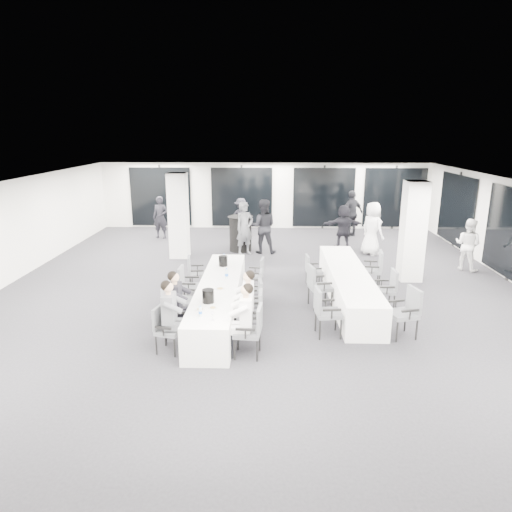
{
  "coord_description": "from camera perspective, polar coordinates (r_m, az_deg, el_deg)",
  "views": [
    {
      "loc": [
        0.21,
        -11.54,
        4.12
      ],
      "look_at": [
        -0.14,
        -0.2,
        0.98
      ],
      "focal_mm": 32.0,
      "sensor_mm": 36.0,
      "label": 1
    }
  ],
  "objects": [
    {
      "name": "room",
      "position": [
        12.96,
        4.71,
        3.23
      ],
      "size": [
        14.04,
        16.04,
        2.84
      ],
      "color": "black",
      "rests_on": "ground"
    },
    {
      "name": "column_left",
      "position": [
        15.29,
        -9.66,
        4.98
      ],
      "size": [
        0.6,
        0.6,
        2.8
      ],
      "primitive_type": "cube",
      "color": "white",
      "rests_on": "floor"
    },
    {
      "name": "column_right",
      "position": [
        13.44,
        19.02,
        2.92
      ],
      "size": [
        0.6,
        0.6,
        2.8
      ],
      "primitive_type": "cube",
      "color": "white",
      "rests_on": "floor"
    },
    {
      "name": "banquet_table_main",
      "position": [
        10.57,
        -4.64,
        -5.36
      ],
      "size": [
        0.9,
        5.0,
        0.75
      ],
      "primitive_type": "cube",
      "color": "white",
      "rests_on": "floor"
    },
    {
      "name": "banquet_table_side",
      "position": [
        11.68,
        11.42,
        -3.57
      ],
      "size": [
        0.9,
        5.0,
        0.75
      ],
      "primitive_type": "cube",
      "color": "white",
      "rests_on": "floor"
    },
    {
      "name": "cocktail_table",
      "position": [
        16.04,
        -1.96,
        2.84
      ],
      "size": [
        0.88,
        0.88,
        1.23
      ],
      "color": "black",
      "rests_on": "floor"
    },
    {
      "name": "chair_main_left_near",
      "position": [
        8.97,
        -11.28,
        -8.59
      ],
      "size": [
        0.55,
        0.58,
        0.9
      ],
      "rotation": [
        0.0,
        0.0,
        -1.82
      ],
      "color": "#53565B",
      "rests_on": "floor"
    },
    {
      "name": "chair_main_left_second",
      "position": [
        9.43,
        -10.63,
        -6.94
      ],
      "size": [
        0.61,
        0.64,
        1.0
      ],
      "rotation": [
        0.0,
        0.0,
        -1.33
      ],
      "color": "#53565B",
      "rests_on": "floor"
    },
    {
      "name": "chair_main_left_mid",
      "position": [
        10.28,
        -9.54,
        -5.01
      ],
      "size": [
        0.59,
        0.63,
        0.99
      ],
      "rotation": [
        0.0,
        0.0,
        -1.78
      ],
      "color": "#53565B",
      "rests_on": "floor"
    },
    {
      "name": "chair_main_left_fourth",
      "position": [
        11.14,
        -8.63,
        -3.41
      ],
      "size": [
        0.5,
        0.56,
        0.97
      ],
      "rotation": [
        0.0,
        0.0,
        -1.59
      ],
      "color": "#53565B",
      "rests_on": "floor"
    },
    {
      "name": "chair_main_left_far",
      "position": [
        12.16,
        -7.71,
        -1.87
      ],
      "size": [
        0.53,
        0.57,
        0.93
      ],
      "rotation": [
        0.0,
        0.0,
        -1.42
      ],
      "color": "#53565B",
      "rests_on": "floor"
    },
    {
      "name": "chair_main_right_near",
      "position": [
        8.59,
        -0.51,
        -8.98
      ],
      "size": [
        0.54,
        0.6,
        1.0
      ],
      "rotation": [
        0.0,
        0.0,
        1.48
      ],
      "color": "#53565B",
      "rests_on": "floor"
    },
    {
      "name": "chair_main_right_second",
      "position": [
        9.33,
        -0.32,
        -6.95
      ],
      "size": [
        0.51,
        0.57,
        0.99
      ],
      "rotation": [
        0.0,
        0.0,
        1.56
      ],
      "color": "#53565B",
      "rests_on": "floor"
    },
    {
      "name": "chair_main_right_mid",
      "position": [
        10.21,
        -0.17,
        -5.2
      ],
      "size": [
        0.52,
        0.56,
        0.91
      ],
      "rotation": [
        0.0,
        0.0,
        1.71
      ],
      "color": "#53565B",
      "rests_on": "floor"
    },
    {
      "name": "chair_main_right_fourth",
      "position": [
        10.98,
        -0.03,
        -3.76
      ],
      "size": [
        0.46,
        0.51,
        0.89
      ],
      "rotation": [
        0.0,
        0.0,
        1.55
      ],
      "color": "#53565B",
      "rests_on": "floor"
    },
    {
      "name": "chair_main_right_far",
      "position": [
        11.85,
        0.12,
        -2.18
      ],
      "size": [
        0.52,
        0.56,
        0.93
      ],
      "rotation": [
        0.0,
        0.0,
        1.46
      ],
      "color": "#53565B",
      "rests_on": "floor"
    },
    {
      "name": "chair_side_left_near",
      "position": [
        9.51,
        8.55,
        -6.56
      ],
      "size": [
        0.57,
        0.62,
        1.03
      ],
      "rotation": [
        0.0,
        0.0,
        -1.47
      ],
      "color": "#53565B",
      "rests_on": "floor"
    },
    {
      "name": "chair_side_left_mid",
      "position": [
        10.99,
        7.62,
        -3.44
      ],
      "size": [
        0.62,
        0.66,
        1.03
      ],
      "rotation": [
        0.0,
        0.0,
        -1.34
      ],
      "color": "#53565B",
      "rests_on": "floor"
    },
    {
      "name": "chair_side_left_far",
      "position": [
        12.47,
        6.97,
        -1.58
      ],
      "size": [
        0.48,
        0.52,
        0.86
      ],
      "rotation": [
        0.0,
        0.0,
        -1.48
      ],
      "color": "#53565B",
      "rests_on": "floor"
    },
    {
      "name": "chair_side_right_near",
      "position": [
        9.86,
        18.33,
        -6.34
      ],
      "size": [
        0.64,
        0.67,
        1.04
      ],
      "rotation": [
        0.0,
        0.0,
        1.83
      ],
      "color": "#53565B",
      "rests_on": "floor"
    },
    {
      "name": "chair_side_right_mid",
      "position": [
        11.25,
        16.15,
        -3.73
      ],
      "size": [
        0.49,
        0.55,
        0.95
      ],
      "rotation": [
        0.0,
        0.0,
        1.59
      ],
      "color": "#53565B",
      "rests_on": "floor"
    },
    {
      "name": "chair_side_right_far",
      "position": [
        12.59,
        14.6,
        -1.36
      ],
      "size": [
        0.58,
        0.63,
        1.03
      ],
      "rotation": [
        0.0,
        0.0,
        1.44
      ],
      "color": "#53565B",
      "rests_on": "floor"
    },
    {
      "name": "seated_guest_a",
      "position": [
        8.8,
        -10.39,
        -6.9
      ],
      "size": [
        0.5,
        0.38,
        1.44
      ],
      "rotation": [
        0.0,
        0.0,
        -1.57
      ],
      "color": "#5A5D62",
      "rests_on": "floor"
    },
    {
      "name": "seated_guest_b",
      "position": [
        9.32,
        -9.66,
        -5.56
      ],
      "size": [
        0.5,
        0.38,
        1.44
      ],
      "rotation": [
        0.0,
        0.0,
        -1.57
      ],
      "color": "black",
      "rests_on": "floor"
    },
    {
      "name": "seated_guest_c",
      "position": [
        8.51,
        -1.66,
        -7.44
      ],
      "size": [
        0.5,
        0.38,
        1.44
      ],
      "rotation": [
        0.0,
        0.0,
        1.57
      ],
      "color": "white",
      "rests_on": "floor"
    },
    {
      "name": "seated_guest_d",
      "position": [
        9.25,
        -1.37,
        -5.5
      ],
      "size": [
        0.5,
        0.38,
        1.44
      ],
      "rotation": [
        0.0,
        0.0,
        1.57
      ],
      "color": "white",
      "rests_on": "floor"
    },
    {
      "name": "standing_guest_a",
      "position": [
        15.43,
        -1.43,
        3.89
      ],
      "size": [
        0.96,
        0.93,
        2.06
      ],
      "primitive_type": "imported",
      "rotation": [
        0.0,
        0.0,
        0.64
      ],
      "color": "#5A5D62",
      "rests_on": "floor"
    },
    {
      "name": "standing_guest_b",
      "position": [
        15.64,
        0.88,
        4.17
      ],
      "size": [
        1.04,
        0.65,
        2.12
      ],
      "primitive_type": "imported",
      "rotation": [
        0.0,
        0.0,
        3.12
      ],
      "color": "black",
      "rests_on": "floor"
    },
    {
      "name": "standing_guest_c",
      "position": [
        18.48,
        -1.87,
        5.24
      ],
      "size": [
        1.19,
        0.78,
        1.69
      ],
      "primitive_type": "imported",
      "rotation": [
        0.0,
        0.0,
        2.93
      ],
      "color": "black",
      "rests_on": "floor"
    },
    {
      "name": "standing_guest_d",
      "position": [
        18.58,
        11.9,
        5.58
      ],
      "size": [
        1.4,
        1.23,
        2.08
      ],
      "primitive_type": "imported",
      "rotation": [
        0.0,
        0.0,
        3.71
      ],
      "color": "black",
      "rests_on": "floor"
    },
    {
      "name": "standing_guest_e",
      "position": [
        15.96,
        14.35,
        3.77
      ],
      "size": [
        1.04,
        1.15,
        2.04
      ],
      "primitive_type": "imported",
      "rotation": [
        0.0,
        0.0,
        2.16
      ],
      "color": "white",
      "rests_on": "floor"
    },
    {
      "name": "standing_guest_f",
      "position": [
        16.78,
        10.85,
        4.04
      ],
      "size": [
        1.67,
        0.78,
        1.76
      ],
      "primitive_type": "imported",
      "rotation": [
        0.0,
        0.0,
        3.24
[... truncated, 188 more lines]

